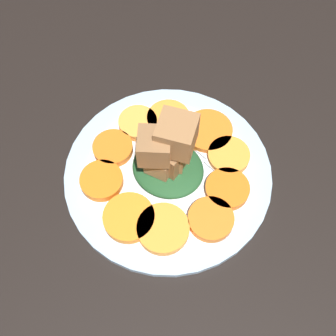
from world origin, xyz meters
TOP-DOWN VIEW (x-y plane):
  - table_slab at (0.00, 0.00)cm, footprint 120.00×120.00cm
  - plate at (0.00, 0.00)cm, footprint 29.53×29.53cm
  - carrot_slice_0 at (-1.95, -8.44)cm, footprint 7.21×7.21cm
  - carrot_slice_1 at (4.19, -7.38)cm, footprint 6.48×6.48cm
  - carrot_slice_2 at (7.81, -4.52)cm, footprint 5.78×5.78cm
  - carrot_slice_3 at (8.64, 0.99)cm, footprint 5.80×5.80cm
  - carrot_slice_4 at (7.09, 6.15)cm, footprint 6.01×6.01cm
  - carrot_slice_5 at (0.86, 8.89)cm, footprint 6.92×6.92cm
  - carrot_slice_6 at (-3.85, 7.96)cm, footprint 6.96×6.96cm
  - carrot_slice_7 at (-8.65, 3.66)cm, footprint 6.17×6.17cm
  - carrot_slice_8 at (-8.58, -1.41)cm, footprint 6.10×6.10cm
  - carrot_slice_9 at (-6.43, -6.20)cm, footprint 6.03×6.03cm
  - center_pile at (0.07, -0.06)cm, footprint 10.26×9.23cm
  - fork at (-1.75, -5.43)cm, footprint 17.68×5.96cm

SIDE VIEW (x-z plane):
  - table_slab at x=0.00cm, z-range 0.00..2.00cm
  - plate at x=0.00cm, z-range 1.99..3.04cm
  - fork at x=-1.75cm, z-range 3.10..3.50cm
  - carrot_slice_0 at x=-1.95cm, z-range 3.10..4.39cm
  - carrot_slice_1 at x=4.19cm, z-range 3.10..4.39cm
  - carrot_slice_2 at x=7.81cm, z-range 3.10..4.39cm
  - carrot_slice_3 at x=8.64cm, z-range 3.10..4.39cm
  - carrot_slice_4 at x=7.09cm, z-range 3.10..4.39cm
  - carrot_slice_5 at x=0.86cm, z-range 3.10..4.39cm
  - carrot_slice_6 at x=-3.85cm, z-range 3.10..4.39cm
  - carrot_slice_7 at x=-8.65cm, z-range 3.10..4.39cm
  - carrot_slice_8 at x=-8.58cm, z-range 3.10..4.39cm
  - carrot_slice_9 at x=-6.43cm, z-range 3.10..4.39cm
  - center_pile at x=0.07cm, z-range 1.84..13.19cm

